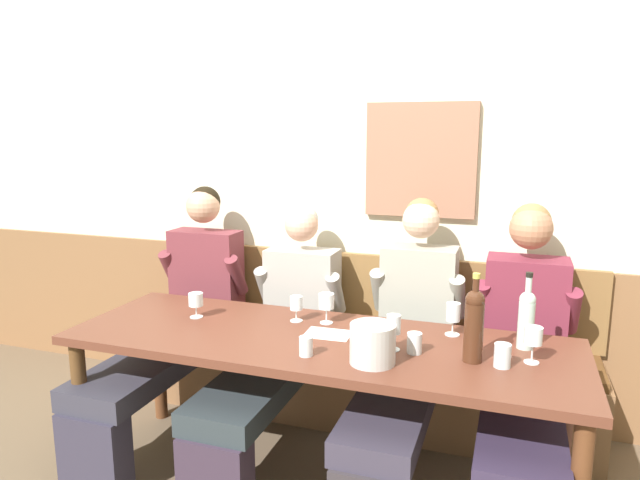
{
  "coord_description": "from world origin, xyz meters",
  "views": [
    {
      "loc": [
        0.81,
        -2.17,
        1.65
      ],
      "look_at": [
        -0.1,
        0.45,
        1.12
      ],
      "focal_mm": 32.0,
      "sensor_mm": 36.0,
      "label": 1
    }
  ],
  "objects_px": {
    "wine_glass_right_end": "(394,326)",
    "wine_glass_by_bottle": "(453,314)",
    "wall_bench": "(357,372)",
    "wine_glass_center_front": "(326,303)",
    "water_tumbler_left": "(306,346)",
    "dining_table": "(318,354)",
    "wine_glass_mid_right": "(296,305)",
    "water_tumbler_right": "(414,343)",
    "wine_bottle_clear_water": "(526,317)",
    "person_right_seat": "(407,342)",
    "ice_bucket": "(373,344)",
    "person_left_seat": "(176,315)",
    "wine_glass_left_end": "(196,301)",
    "wine_glass_near_bucket": "(533,337)",
    "person_center_right_seat": "(279,334)",
    "person_center_left_seat": "(524,353)",
    "wine_bottle_amber_mid": "(474,323)",
    "water_tumbler_center": "(502,356)"
  },
  "relations": [
    {
      "from": "wine_bottle_amber_mid",
      "to": "wine_glass_center_front",
      "type": "bearing_deg",
      "value": 160.74
    },
    {
      "from": "wine_glass_right_end",
      "to": "wine_glass_left_end",
      "type": "relative_size",
      "value": 1.23
    },
    {
      "from": "water_tumbler_right",
      "to": "wine_glass_mid_right",
      "type": "bearing_deg",
      "value": 160.62
    },
    {
      "from": "wine_glass_mid_right",
      "to": "wine_glass_center_front",
      "type": "distance_m",
      "value": 0.15
    },
    {
      "from": "wine_glass_center_front",
      "to": "water_tumbler_left",
      "type": "distance_m",
      "value": 0.42
    },
    {
      "from": "wine_bottle_amber_mid",
      "to": "wine_glass_left_end",
      "type": "height_order",
      "value": "wine_bottle_amber_mid"
    },
    {
      "from": "wine_glass_center_front",
      "to": "wine_glass_mid_right",
      "type": "bearing_deg",
      "value": -172.29
    },
    {
      "from": "person_center_left_seat",
      "to": "wine_glass_left_end",
      "type": "height_order",
      "value": "person_center_left_seat"
    },
    {
      "from": "wall_bench",
      "to": "wine_bottle_clear_water",
      "type": "xyz_separation_m",
      "value": [
        0.88,
        -0.51,
        0.59
      ]
    },
    {
      "from": "person_center_left_seat",
      "to": "wine_glass_left_end",
      "type": "bearing_deg",
      "value": -169.77
    },
    {
      "from": "person_left_seat",
      "to": "person_right_seat",
      "type": "distance_m",
      "value": 1.3
    },
    {
      "from": "dining_table",
      "to": "person_center_left_seat",
      "type": "relative_size",
      "value": 1.77
    },
    {
      "from": "wine_glass_near_bucket",
      "to": "wine_glass_right_end",
      "type": "bearing_deg",
      "value": -175.03
    },
    {
      "from": "wine_bottle_amber_mid",
      "to": "wine_glass_by_bottle",
      "type": "bearing_deg",
      "value": 111.27
    },
    {
      "from": "wine_glass_near_bucket",
      "to": "wine_glass_center_front",
      "type": "bearing_deg",
      "value": 168.84
    },
    {
      "from": "person_left_seat",
      "to": "ice_bucket",
      "type": "distance_m",
      "value": 1.38
    },
    {
      "from": "water_tumbler_right",
      "to": "water_tumbler_center",
      "type": "bearing_deg",
      "value": -4.67
    },
    {
      "from": "ice_bucket",
      "to": "wine_glass_left_end",
      "type": "bearing_deg",
      "value": 164.69
    },
    {
      "from": "wine_glass_mid_right",
      "to": "wine_glass_left_end",
      "type": "distance_m",
      "value": 0.51
    },
    {
      "from": "person_right_seat",
      "to": "water_tumbler_right",
      "type": "distance_m",
      "value": 0.42
    },
    {
      "from": "wine_glass_center_front",
      "to": "wine_glass_right_end",
      "type": "xyz_separation_m",
      "value": [
        0.38,
        -0.23,
        0.0
      ]
    },
    {
      "from": "person_right_seat",
      "to": "ice_bucket",
      "type": "relative_size",
      "value": 7.05
    },
    {
      "from": "wall_bench",
      "to": "wine_glass_right_end",
      "type": "xyz_separation_m",
      "value": [
        0.35,
        -0.72,
        0.56
      ]
    },
    {
      "from": "wine_bottle_amber_mid",
      "to": "ice_bucket",
      "type": "bearing_deg",
      "value": -158.51
    },
    {
      "from": "dining_table",
      "to": "person_right_seat",
      "type": "distance_m",
      "value": 0.48
    },
    {
      "from": "person_right_seat",
      "to": "wine_bottle_clear_water",
      "type": "xyz_separation_m",
      "value": [
        0.54,
        -0.16,
        0.24
      ]
    },
    {
      "from": "wine_bottle_clear_water",
      "to": "wine_glass_left_end",
      "type": "distance_m",
      "value": 1.56
    },
    {
      "from": "wine_glass_center_front",
      "to": "water_tumbler_left",
      "type": "bearing_deg",
      "value": -83.23
    },
    {
      "from": "person_center_right_seat",
      "to": "wine_glass_left_end",
      "type": "distance_m",
      "value": 0.48
    },
    {
      "from": "person_center_right_seat",
      "to": "wine_glass_by_bottle",
      "type": "bearing_deg",
      "value": -5.25
    },
    {
      "from": "ice_bucket",
      "to": "wine_glass_by_bottle",
      "type": "xyz_separation_m",
      "value": [
        0.27,
        0.43,
        0.02
      ]
    },
    {
      "from": "wine_glass_mid_right",
      "to": "water_tumbler_right",
      "type": "xyz_separation_m",
      "value": [
        0.62,
        -0.22,
        -0.04
      ]
    },
    {
      "from": "wine_glass_right_end",
      "to": "water_tumbler_left",
      "type": "relative_size",
      "value": 1.9
    },
    {
      "from": "person_center_left_seat",
      "to": "ice_bucket",
      "type": "bearing_deg",
      "value": -136.96
    },
    {
      "from": "wine_glass_right_end",
      "to": "wine_glass_by_bottle",
      "type": "relative_size",
      "value": 1.02
    },
    {
      "from": "wine_bottle_clear_water",
      "to": "wine_bottle_amber_mid",
      "type": "xyz_separation_m",
      "value": [
        -0.2,
        -0.22,
        0.02
      ]
    },
    {
      "from": "dining_table",
      "to": "person_left_seat",
      "type": "height_order",
      "value": "person_left_seat"
    },
    {
      "from": "person_center_right_seat",
      "to": "water_tumbler_left",
      "type": "distance_m",
      "value": 0.66
    },
    {
      "from": "wine_glass_by_bottle",
      "to": "wall_bench",
      "type": "bearing_deg",
      "value": 141.79
    },
    {
      "from": "wine_glass_by_bottle",
      "to": "water_tumbler_right",
      "type": "bearing_deg",
      "value": -115.0
    },
    {
      "from": "water_tumbler_right",
      "to": "wine_glass_left_end",
      "type": "bearing_deg",
      "value": 174.47
    },
    {
      "from": "person_center_right_seat",
      "to": "wine_glass_left_end",
      "type": "relative_size",
      "value": 9.87
    },
    {
      "from": "dining_table",
      "to": "wine_glass_center_front",
      "type": "distance_m",
      "value": 0.27
    },
    {
      "from": "wine_bottle_amber_mid",
      "to": "wine_glass_mid_right",
      "type": "bearing_deg",
      "value": 165.16
    },
    {
      "from": "person_right_seat",
      "to": "wine_glass_center_front",
      "type": "bearing_deg",
      "value": -159.62
    },
    {
      "from": "ice_bucket",
      "to": "wine_glass_center_front",
      "type": "bearing_deg",
      "value": 129.63
    },
    {
      "from": "ice_bucket",
      "to": "dining_table",
      "type": "bearing_deg",
      "value": 147.14
    },
    {
      "from": "person_left_seat",
      "to": "wine_glass_left_end",
      "type": "distance_m",
      "value": 0.43
    },
    {
      "from": "dining_table",
      "to": "wine_glass_mid_right",
      "type": "height_order",
      "value": "wine_glass_mid_right"
    },
    {
      "from": "person_center_left_seat",
      "to": "wine_glass_near_bucket",
      "type": "height_order",
      "value": "person_center_left_seat"
    }
  ]
}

